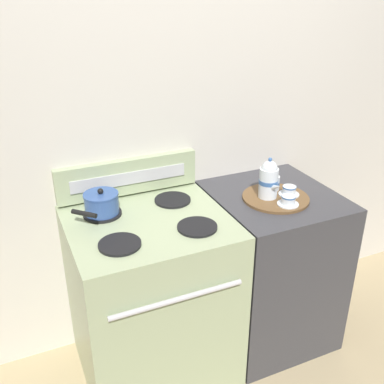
{
  "coord_description": "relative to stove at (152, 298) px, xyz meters",
  "views": [
    {
      "loc": [
        -0.88,
        -1.75,
        1.91
      ],
      "look_at": [
        -0.07,
        0.05,
        0.97
      ],
      "focal_mm": 42.0,
      "sensor_mm": 36.0,
      "label": 1
    }
  ],
  "objects": [
    {
      "name": "side_counter",
      "position": [
        0.7,
        0.0,
        -0.0
      ],
      "size": [
        0.62,
        0.67,
        0.89
      ],
      "color": "#38383D",
      "rests_on": "ground"
    },
    {
      "name": "saucepan",
      "position": [
        -0.18,
        0.15,
        0.51
      ],
      "size": [
        0.24,
        0.23,
        0.13
      ],
      "color": "#335193",
      "rests_on": "stove"
    },
    {
      "name": "control_panel",
      "position": [
        0.0,
        0.31,
        0.55
      ],
      "size": [
        0.73,
        0.05,
        0.18
      ],
      "color": "#9EAD84",
      "rests_on": "stove"
    },
    {
      "name": "teacup_left",
      "position": [
        0.74,
        -0.05,
        0.48
      ],
      "size": [
        0.11,
        0.11,
        0.05
      ],
      "color": "silver",
      "rests_on": "serving_tray"
    },
    {
      "name": "teacup_right",
      "position": [
        0.67,
        -0.14,
        0.48
      ],
      "size": [
        0.11,
        0.11,
        0.05
      ],
      "color": "silver",
      "rests_on": "serving_tray"
    },
    {
      "name": "ground_plane",
      "position": [
        0.32,
        0.0,
        -0.45
      ],
      "size": [
        6.0,
        6.0,
        0.0
      ],
      "primitive_type": "plane",
      "color": "tan"
    },
    {
      "name": "creamer_jug",
      "position": [
        0.7,
        0.03,
        0.5
      ],
      "size": [
        0.06,
        0.06,
        0.08
      ],
      "color": "silver",
      "rests_on": "serving_tray"
    },
    {
      "name": "wall_back",
      "position": [
        0.32,
        0.36,
        0.65
      ],
      "size": [
        6.0,
        0.05,
        2.2
      ],
      "color": "beige",
      "rests_on": "ground"
    },
    {
      "name": "stove",
      "position": [
        0.0,
        0.0,
        0.0
      ],
      "size": [
        0.75,
        0.7,
        0.9
      ],
      "color": "#9EAD84",
      "rests_on": "ground"
    },
    {
      "name": "teapot",
      "position": [
        0.63,
        -0.03,
        0.56
      ],
      "size": [
        0.1,
        0.16,
        0.21
      ],
      "color": "silver",
      "rests_on": "serving_tray"
    },
    {
      "name": "serving_tray",
      "position": [
        0.67,
        -0.04,
        0.45
      ],
      "size": [
        0.34,
        0.34,
        0.01
      ],
      "color": "brown",
      "rests_on": "side_counter"
    }
  ]
}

